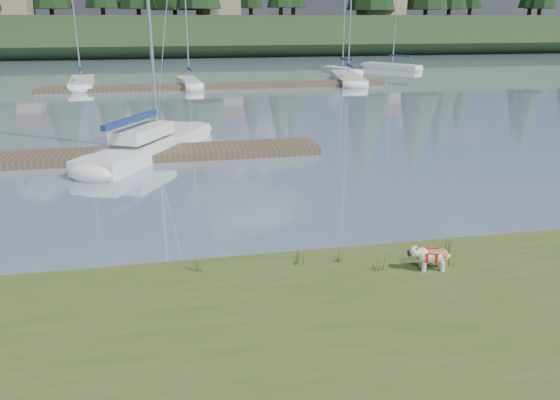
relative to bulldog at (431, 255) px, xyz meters
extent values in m
plane|color=#8295AA|center=(-3.23, 32.90, -0.66)|extent=(200.00, 200.00, 0.00)
cube|color=#41501F|center=(-3.23, -3.10, -0.49)|extent=(60.00, 9.00, 0.35)
cube|color=#1E3017|center=(-3.23, 75.90, 1.84)|extent=(200.00, 20.00, 5.00)
cylinder|color=silver|center=(-0.18, -0.07, -0.22)|extent=(0.09, 0.09, 0.19)
cylinder|color=silver|center=(-0.15, 0.12, -0.22)|extent=(0.09, 0.09, 0.19)
cylinder|color=silver|center=(0.20, -0.13, -0.22)|extent=(0.09, 0.09, 0.19)
cylinder|color=silver|center=(0.23, 0.06, -0.22)|extent=(0.09, 0.09, 0.19)
ellipsoid|color=silver|center=(0.03, -0.01, -0.02)|extent=(0.67, 0.41, 0.29)
ellipsoid|color=#976238|center=(0.03, -0.01, 0.08)|extent=(0.48, 0.36, 0.10)
ellipsoid|color=silver|center=(-0.34, 0.05, 0.08)|extent=(0.25, 0.26, 0.22)
cube|color=black|center=(-0.44, 0.07, 0.04)|extent=(0.08, 0.12, 0.09)
cube|color=white|center=(-5.80, 12.49, -0.44)|extent=(5.22, 7.60, 0.70)
ellipsoid|color=white|center=(-3.96, 15.87, -0.44)|extent=(2.48, 2.65, 0.70)
cube|color=navy|center=(-6.35, 11.49, 0.89)|extent=(1.85, 3.17, 0.20)
cube|color=white|center=(-6.01, 12.10, 0.29)|extent=(2.42, 3.04, 0.45)
cube|color=#4C3D2C|center=(-7.23, 11.90, -0.51)|extent=(16.00, 2.00, 0.30)
cube|color=#4C3D2C|center=(-1.23, 32.90, -0.51)|extent=(26.00, 2.20, 0.30)
cube|color=white|center=(-11.45, 35.71, -0.44)|extent=(2.42, 7.58, 0.70)
ellipsoid|color=white|center=(-11.81, 39.42, -0.44)|extent=(1.82, 2.18, 0.70)
cube|color=navy|center=(-11.35, 34.70, 0.74)|extent=(0.49, 2.97, 0.20)
cube|color=white|center=(-3.31, 34.04, -0.44)|extent=(1.81, 5.77, 0.70)
ellipsoid|color=white|center=(-3.57, 36.86, -0.44)|extent=(1.38, 1.66, 0.70)
cylinder|color=silver|center=(-3.31, 34.04, 4.60)|extent=(0.12, 0.12, 8.93)
cube|color=navy|center=(-3.24, 33.27, 0.74)|extent=(0.41, 2.27, 0.20)
cube|color=white|center=(9.68, 34.73, -0.44)|extent=(3.38, 8.65, 0.70)
ellipsoid|color=white|center=(10.42, 38.89, -0.44)|extent=(2.22, 2.59, 0.70)
cube|color=navy|center=(9.47, 33.60, 0.74)|extent=(0.79, 3.34, 0.20)
cube|color=white|center=(11.25, 41.19, -0.44)|extent=(2.36, 5.53, 0.70)
ellipsoid|color=white|center=(10.67, 43.82, -0.44)|extent=(1.46, 1.69, 0.70)
cylinder|color=silver|center=(11.25, 41.19, 4.29)|extent=(0.12, 0.12, 8.31)
cube|color=navy|center=(11.41, 40.47, 0.74)|extent=(0.66, 2.14, 0.20)
cube|color=white|center=(17.67, 44.60, -0.44)|extent=(4.58, 5.91, 0.70)
ellipsoid|color=white|center=(15.96, 47.17, -0.44)|extent=(2.05, 2.15, 0.70)
cylinder|color=silver|center=(17.67, 44.60, 4.74)|extent=(0.12, 0.12, 9.20)
cube|color=navy|center=(18.13, 43.90, 0.74)|extent=(1.52, 2.15, 0.20)
cone|color=#475B23|center=(-2.55, 0.81, -0.09)|extent=(0.03, 0.03, 0.45)
cone|color=brown|center=(-2.44, 0.74, -0.13)|extent=(0.03, 0.03, 0.36)
cone|color=#475B23|center=(-2.49, 0.84, -0.06)|extent=(0.03, 0.03, 0.50)
cone|color=brown|center=(-2.41, 0.78, -0.15)|extent=(0.03, 0.03, 0.32)
cone|color=#475B23|center=(-2.53, 0.73, -0.11)|extent=(0.03, 0.03, 0.41)
cone|color=#475B23|center=(-1.70, 0.73, -0.12)|extent=(0.03, 0.03, 0.39)
cone|color=brown|center=(-1.59, 0.66, -0.16)|extent=(0.03, 0.03, 0.31)
cone|color=#475B23|center=(-1.64, 0.76, -0.10)|extent=(0.03, 0.03, 0.43)
cone|color=brown|center=(-1.56, 0.70, -0.18)|extent=(0.03, 0.03, 0.27)
cone|color=#475B23|center=(-1.68, 0.65, -0.14)|extent=(0.03, 0.03, 0.35)
cone|color=#475B23|center=(0.40, 0.14, 0.01)|extent=(0.03, 0.03, 0.65)
cone|color=brown|center=(0.51, 0.07, -0.05)|extent=(0.03, 0.03, 0.52)
cone|color=#475B23|center=(0.46, 0.17, 0.04)|extent=(0.03, 0.03, 0.71)
cone|color=brown|center=(0.54, 0.11, -0.09)|extent=(0.03, 0.03, 0.45)
cone|color=#475B23|center=(0.42, 0.06, -0.02)|extent=(0.03, 0.03, 0.58)
cone|color=#475B23|center=(-4.59, 0.86, -0.09)|extent=(0.03, 0.03, 0.45)
cone|color=brown|center=(-4.48, 0.79, -0.13)|extent=(0.03, 0.03, 0.36)
cone|color=#475B23|center=(-4.53, 0.89, -0.06)|extent=(0.03, 0.03, 0.50)
cone|color=brown|center=(-4.45, 0.83, -0.15)|extent=(0.03, 0.03, 0.32)
cone|color=#475B23|center=(-4.57, 0.78, -0.11)|extent=(0.03, 0.03, 0.41)
cone|color=#475B23|center=(-1.08, 0.22, -0.12)|extent=(0.03, 0.03, 0.38)
cone|color=brown|center=(-0.97, 0.15, -0.16)|extent=(0.03, 0.03, 0.30)
cone|color=#475B23|center=(-1.02, 0.25, -0.11)|extent=(0.03, 0.03, 0.41)
cone|color=brown|center=(-0.94, 0.19, -0.18)|extent=(0.03, 0.03, 0.26)
cone|color=#475B23|center=(-1.06, 0.14, -0.14)|extent=(0.03, 0.03, 0.34)
cone|color=#475B23|center=(0.63, 0.68, -0.02)|extent=(0.03, 0.03, 0.58)
cone|color=brown|center=(0.74, 0.61, -0.08)|extent=(0.03, 0.03, 0.47)
cone|color=#475B23|center=(0.69, 0.71, 0.01)|extent=(0.03, 0.03, 0.64)
cone|color=brown|center=(0.77, 0.65, -0.11)|extent=(0.03, 0.03, 0.41)
cone|color=#475B23|center=(0.65, 0.60, -0.05)|extent=(0.03, 0.03, 0.53)
cube|color=#33281C|center=(-3.23, 1.30, -0.59)|extent=(60.00, 0.50, 0.14)
cylinder|color=#382619|center=(-13.23, 74.90, 5.24)|extent=(0.60, 0.60, 1.80)
cylinder|color=#382619|center=(-0.23, 68.90, 5.24)|extent=(0.60, 0.60, 1.80)
cylinder|color=#382619|center=(11.77, 72.90, 5.24)|extent=(0.60, 0.60, 1.80)
cylinder|color=#382619|center=(24.77, 70.90, 5.24)|extent=(0.60, 0.60, 1.80)
cylinder|color=#382619|center=(38.77, 73.90, 5.24)|extent=(0.60, 0.60, 1.80)
cylinder|color=#382619|center=(51.77, 69.90, 5.24)|extent=(0.60, 0.60, 1.80)
cube|color=gray|center=(-25.23, 72.90, 5.74)|extent=(6.00, 5.00, 2.80)
cube|color=gray|center=(2.77, 73.90, 5.74)|extent=(6.00, 5.00, 2.80)
cube|color=gray|center=(26.77, 71.90, 5.74)|extent=(6.00, 5.00, 2.80)
camera|label=1|loc=(-4.92, -9.12, 4.50)|focal=35.00mm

